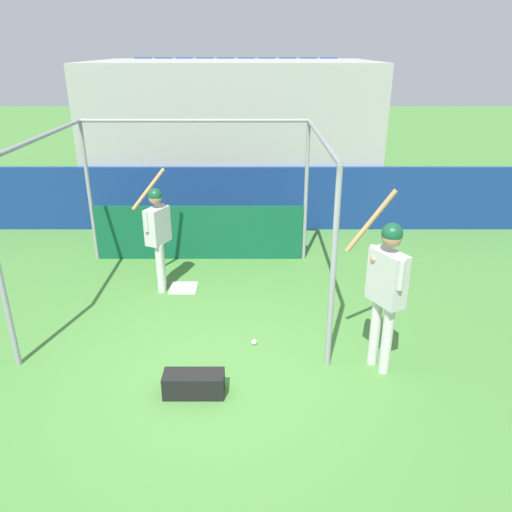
{
  "coord_description": "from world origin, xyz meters",
  "views": [
    {
      "loc": [
        0.54,
        -4.91,
        3.73
      ],
      "look_at": [
        0.52,
        1.44,
        1.05
      ],
      "focal_mm": 35.0,
      "sensor_mm": 36.0,
      "label": 1
    }
  ],
  "objects_px": {
    "baseball": "(255,342)",
    "player_batter": "(159,230)",
    "equipment_bag": "(195,384)",
    "player_waiting": "(387,282)"
  },
  "relations": [
    {
      "from": "equipment_bag",
      "to": "baseball",
      "type": "distance_m",
      "value": 1.25
    },
    {
      "from": "player_waiting",
      "to": "baseball",
      "type": "bearing_deg",
      "value": 43.77
    },
    {
      "from": "baseball",
      "to": "player_waiting",
      "type": "bearing_deg",
      "value": -18.13
    },
    {
      "from": "player_batter",
      "to": "equipment_bag",
      "type": "xyz_separation_m",
      "value": [
        0.85,
        -2.75,
        -0.89
      ]
    },
    {
      "from": "baseball",
      "to": "player_batter",
      "type": "bearing_deg",
      "value": 132.03
    },
    {
      "from": "player_batter",
      "to": "baseball",
      "type": "relative_size",
      "value": 25.46
    },
    {
      "from": "baseball",
      "to": "equipment_bag",
      "type": "bearing_deg",
      "value": -123.61
    },
    {
      "from": "equipment_bag",
      "to": "baseball",
      "type": "relative_size",
      "value": 9.46
    },
    {
      "from": "player_batter",
      "to": "player_waiting",
      "type": "height_order",
      "value": "player_waiting"
    },
    {
      "from": "equipment_bag",
      "to": "baseball",
      "type": "bearing_deg",
      "value": 56.39
    }
  ]
}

